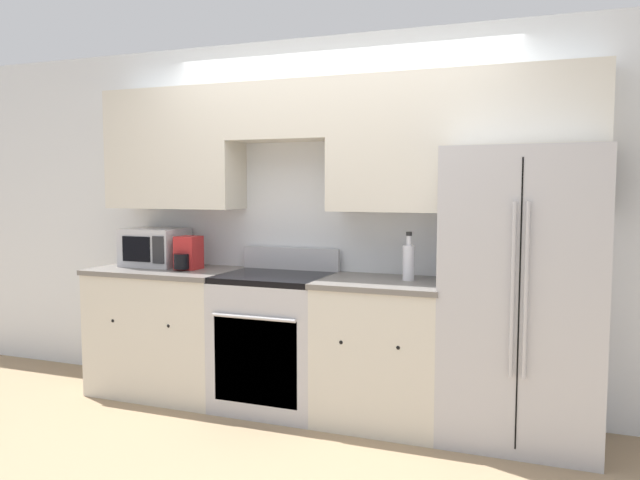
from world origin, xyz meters
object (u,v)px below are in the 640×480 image
object	(u,v)px
oven_range	(275,340)
microwave	(155,247)
refrigerator	(523,295)
bottle	(409,261)

from	to	relation	value
oven_range	microwave	bearing A→B (deg)	174.08
refrigerator	bottle	size ratio (longest dim) A/B	5.62
oven_range	bottle	bearing A→B (deg)	4.36
refrigerator	bottle	world-z (taller)	refrigerator
microwave	bottle	world-z (taller)	bottle
oven_range	bottle	size ratio (longest dim) A/B	3.48
microwave	bottle	distance (m)	1.99
oven_range	microwave	world-z (taller)	microwave
refrigerator	microwave	distance (m)	2.70
bottle	oven_range	bearing A→B (deg)	-175.64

